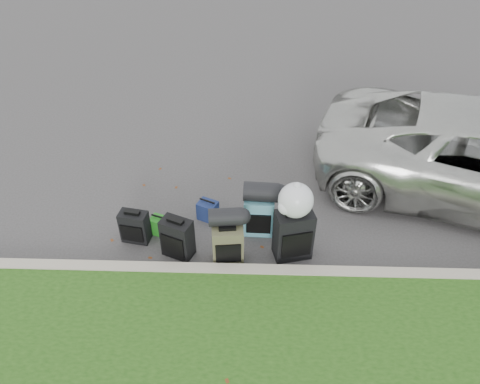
{
  "coord_description": "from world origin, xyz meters",
  "views": [
    {
      "loc": [
        0.07,
        -5.4,
        5.08
      ],
      "look_at": [
        -0.1,
        0.2,
        0.55
      ],
      "focal_mm": 35.0,
      "sensor_mm": 36.0,
      "label": 1
    }
  ],
  "objects_px": {
    "suitcase_small_black": "(135,227)",
    "suitcase_olive": "(228,244)",
    "tote_green": "(160,226)",
    "suitcase_teal": "(259,216)",
    "suitcase_large_black_right": "(293,235)",
    "tote_navy": "(208,210)",
    "suitcase_large_black_left": "(177,238)"
  },
  "relations": [
    {
      "from": "suitcase_teal",
      "to": "tote_navy",
      "type": "height_order",
      "value": "suitcase_teal"
    },
    {
      "from": "suitcase_large_black_left",
      "to": "tote_navy",
      "type": "bearing_deg",
      "value": 88.26
    },
    {
      "from": "suitcase_large_black_right",
      "to": "tote_green",
      "type": "bearing_deg",
      "value": 155.06
    },
    {
      "from": "suitcase_large_black_right",
      "to": "suitcase_olive",
      "type": "bearing_deg",
      "value": 173.99
    },
    {
      "from": "suitcase_small_black",
      "to": "suitcase_large_black_left",
      "type": "distance_m",
      "value": 0.74
    },
    {
      "from": "suitcase_olive",
      "to": "tote_green",
      "type": "bearing_deg",
      "value": 147.95
    },
    {
      "from": "suitcase_large_black_right",
      "to": "suitcase_large_black_left",
      "type": "bearing_deg",
      "value": 167.41
    },
    {
      "from": "suitcase_olive",
      "to": "suitcase_large_black_right",
      "type": "bearing_deg",
      "value": 1.61
    },
    {
      "from": "suitcase_large_black_right",
      "to": "tote_navy",
      "type": "height_order",
      "value": "suitcase_large_black_right"
    },
    {
      "from": "tote_green",
      "to": "tote_navy",
      "type": "bearing_deg",
      "value": 46.99
    },
    {
      "from": "suitcase_olive",
      "to": "suitcase_small_black",
      "type": "bearing_deg",
      "value": 159.35
    },
    {
      "from": "suitcase_teal",
      "to": "tote_green",
      "type": "height_order",
      "value": "suitcase_teal"
    },
    {
      "from": "suitcase_large_black_right",
      "to": "tote_green",
      "type": "xyz_separation_m",
      "value": [
        -2.02,
        0.4,
        -0.25
      ]
    },
    {
      "from": "suitcase_small_black",
      "to": "suitcase_large_black_right",
      "type": "relative_size",
      "value": 0.66
    },
    {
      "from": "tote_green",
      "to": "suitcase_small_black",
      "type": "bearing_deg",
      "value": -134.67
    },
    {
      "from": "tote_navy",
      "to": "suitcase_large_black_left",
      "type": "bearing_deg",
      "value": -90.34
    },
    {
      "from": "suitcase_olive",
      "to": "tote_green",
      "type": "relative_size",
      "value": 2.07
    },
    {
      "from": "suitcase_large_black_right",
      "to": "suitcase_small_black",
      "type": "bearing_deg",
      "value": 160.41
    },
    {
      "from": "suitcase_large_black_left",
      "to": "suitcase_small_black",
      "type": "bearing_deg",
      "value": -178.84
    },
    {
      "from": "suitcase_teal",
      "to": "suitcase_small_black",
      "type": "bearing_deg",
      "value": -171.02
    },
    {
      "from": "suitcase_olive",
      "to": "tote_green",
      "type": "distance_m",
      "value": 1.21
    },
    {
      "from": "suitcase_small_black",
      "to": "tote_navy",
      "type": "relative_size",
      "value": 1.65
    },
    {
      "from": "suitcase_large_black_left",
      "to": "suitcase_teal",
      "type": "bearing_deg",
      "value": 46.22
    },
    {
      "from": "suitcase_large_black_left",
      "to": "tote_green",
      "type": "height_order",
      "value": "suitcase_large_black_left"
    },
    {
      "from": "suitcase_large_black_right",
      "to": "tote_green",
      "type": "relative_size",
      "value": 2.73
    },
    {
      "from": "suitcase_large_black_left",
      "to": "tote_green",
      "type": "xyz_separation_m",
      "value": [
        -0.35,
        0.43,
        -0.17
      ]
    },
    {
      "from": "suitcase_small_black",
      "to": "suitcase_teal",
      "type": "relative_size",
      "value": 0.81
    },
    {
      "from": "suitcase_small_black",
      "to": "tote_navy",
      "type": "xyz_separation_m",
      "value": [
        1.05,
        0.52,
        -0.1
      ]
    },
    {
      "from": "suitcase_large_black_right",
      "to": "tote_navy",
      "type": "bearing_deg",
      "value": 135.96
    },
    {
      "from": "suitcase_small_black",
      "to": "suitcase_olive",
      "type": "relative_size",
      "value": 0.86
    },
    {
      "from": "suitcase_large_black_left",
      "to": "tote_navy",
      "type": "relative_size",
      "value": 2.0
    },
    {
      "from": "suitcase_small_black",
      "to": "suitcase_large_black_right",
      "type": "xyz_separation_m",
      "value": [
        2.36,
        -0.24,
        0.14
      ]
    }
  ]
}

